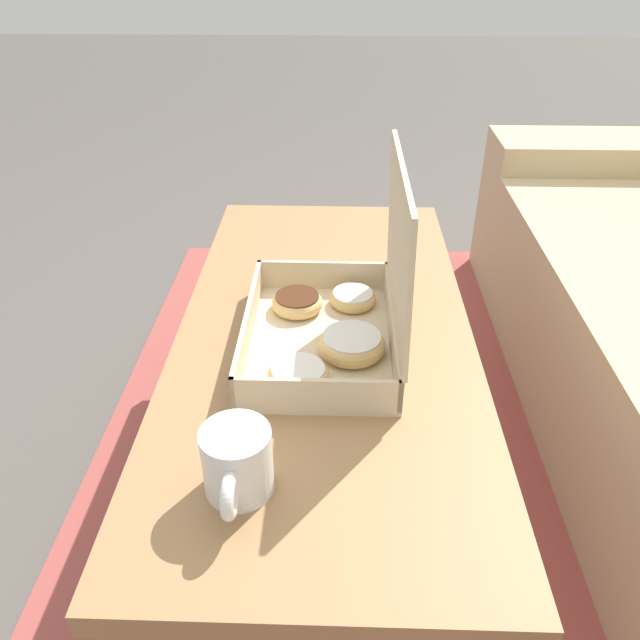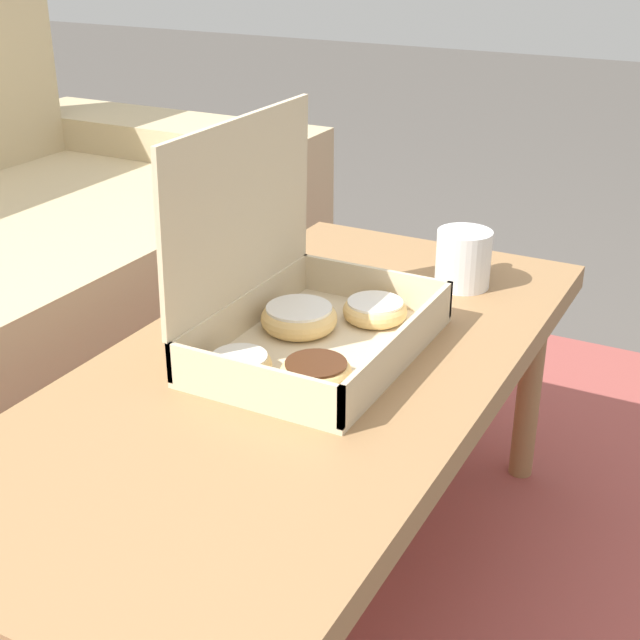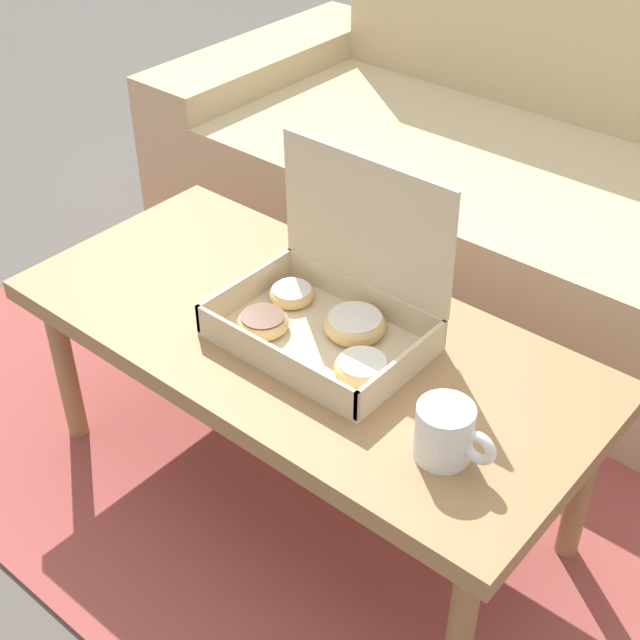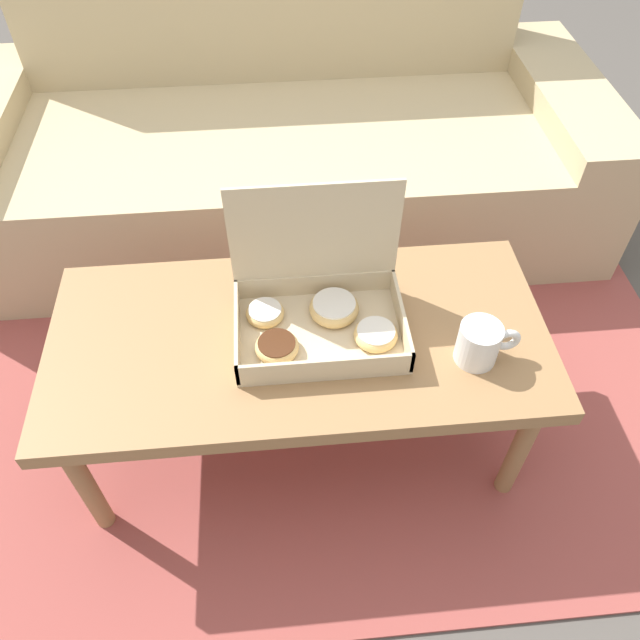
% 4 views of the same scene
% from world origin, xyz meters
% --- Properties ---
extents(ground_plane, '(12.00, 12.00, 0.00)m').
position_xyz_m(ground_plane, '(0.00, 0.00, 0.00)').
color(ground_plane, '#514C47').
extents(area_rug, '(2.28, 1.96, 0.01)m').
position_xyz_m(area_rug, '(0.00, 0.30, 0.01)').
color(area_rug, '#994742').
rests_on(area_rug, ground_plane).
extents(couch, '(2.16, 0.90, 0.94)m').
position_xyz_m(couch, '(0.00, 0.86, 0.30)').
color(couch, tan).
rests_on(couch, ground_plane).
extents(coffee_table, '(1.13, 0.53, 0.43)m').
position_xyz_m(coffee_table, '(0.00, -0.15, 0.38)').
color(coffee_table, '#997047').
rests_on(coffee_table, ground_plane).
extents(pastry_box, '(0.37, 0.26, 0.32)m').
position_xyz_m(pastry_box, '(0.05, -0.12, 0.48)').
color(pastry_box, beige).
rests_on(pastry_box, coffee_table).
extents(coffee_mug, '(0.14, 0.09, 0.10)m').
position_xyz_m(coffee_mug, '(0.38, -0.25, 0.48)').
color(coffee_mug, white).
rests_on(coffee_mug, coffee_table).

